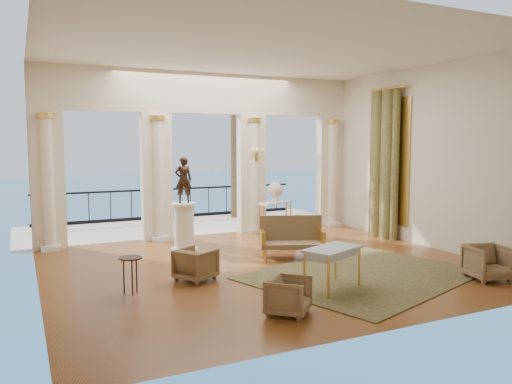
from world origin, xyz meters
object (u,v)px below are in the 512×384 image
statue (183,180)px  armchair_d (196,263)px  armchair_a (289,294)px  console_table (275,208)px  pedestal (184,228)px  side_table (130,262)px  game_table (333,252)px  armchair_c (279,233)px  armchair_b (488,261)px  settee (291,237)px

statue → armchair_d: bearing=86.5°
armchair_a → statue: size_ratio=0.58×
console_table → pedestal: bearing=-177.7°
side_table → game_table: bearing=-21.3°
game_table → statue: bearing=86.9°
statue → game_table: bearing=118.6°
armchair_a → statue: 5.11m
armchair_d → console_table: (3.56, 3.53, 0.43)m
pedestal → side_table: bearing=-123.2°
armchair_c → armchair_a: bearing=-15.7°
armchair_b → console_table: 6.12m
settee → armchair_a: bearing=-98.5°
settee → console_table: (1.00, 2.70, 0.30)m
armchair_a → armchair_c: 4.98m
armchair_a → side_table: 2.88m
armchair_d → console_table: size_ratio=0.65×
settee → game_table: (-0.55, -2.45, 0.21)m
console_table → statue: bearing=-177.7°
console_table → side_table: 6.21m
statue → console_table: size_ratio=1.06×
armchair_a → pedestal: bearing=46.3°
armchair_d → game_table: 2.61m
armchair_a → side_table: size_ratio=0.98×
settee → side_table: size_ratio=2.40×
armchair_d → settee: settee is taller
armchair_c → console_table: (0.67, 1.48, 0.43)m
armchair_b → armchair_c: bearing=130.0°
game_table → armchair_c: bearing=53.8°
armchair_d → side_table: (-1.29, -0.33, 0.22)m
game_table → side_table: bearing=136.0°
game_table → armchair_d: bearing=118.5°
armchair_d → armchair_c: bearing=-85.2°
game_table → statue: 4.48m
armchair_c → armchair_d: size_ratio=1.00×
armchair_b → game_table: bearing=179.7°
armchair_a → side_table: bearing=88.2°
armchair_b → statue: statue is taller
armchair_a → armchair_b: 4.38m
armchair_a → armchair_c: (2.22, 4.46, 0.02)m
armchair_b → pedestal: bearing=146.7°
pedestal → console_table: 3.19m
side_table → statue: bearing=56.8°
armchair_b → armchair_d: armchair_b is taller
settee → armchair_d: bearing=-140.3°
armchair_b → armchair_a: bearing=-165.6°
pedestal → console_table: (3.01, 1.04, 0.20)m
armchair_b → statue: (-4.50, 4.89, 1.36)m
game_table → side_table: (-3.31, 1.29, -0.13)m
armchair_b → armchair_c: size_ratio=1.09×
statue → console_table: 3.33m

